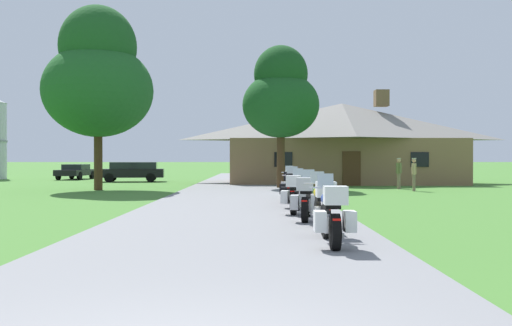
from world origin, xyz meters
The scene contains 16 objects.
ground_plane centered at (0.00, 20.00, 0.00)m, with size 500.00×500.00×0.00m, color #42752D.
asphalt_driveway centered at (0.00, 18.00, 0.03)m, with size 6.40×80.00×0.06m, color slate.
motorcycle_blue_nearest_to_camera centered at (1.98, 6.25, 0.61)m, with size 0.72×2.08×1.30m.
motorcycle_yellow_second_in_row centered at (2.04, 8.23, 0.62)m, with size 0.66×2.08×1.30m.
motorcycle_white_third_in_row centered at (1.89, 10.54, 0.61)m, with size 0.92×2.08×1.30m.
motorcycle_white_fourth_in_row centered at (1.74, 12.47, 0.61)m, with size 0.92×2.08×1.30m.
motorcycle_red_fifth_in_row centered at (1.78, 14.65, 0.61)m, with size 0.76×2.08×1.30m.
motorcycle_orange_sixth_in_row centered at (1.89, 16.91, 0.61)m, with size 0.92×2.08×1.30m.
motorcycle_white_farthest_in_row centered at (1.96, 18.69, 0.61)m, with size 0.75×2.08×1.30m.
stone_lodge centered at (6.40, 34.32, 2.77)m, with size 15.68×8.18×6.28m.
bystander_olive_shirt_near_lodge centered at (8.38, 26.89, 0.95)m, with size 0.37×0.49×1.69m.
bystander_tan_shirt_beside_signpost centered at (8.63, 24.82, 0.95)m, with size 0.30×0.54×1.69m.
tree_left_near centered at (-7.70, 25.80, 5.92)m, with size 5.75×5.75×9.69m.
tree_by_lodge_front centered at (1.96, 27.21, 5.09)m, with size 4.23×4.23×7.88m.
parked_black_suv_far_left centered at (-8.25, 36.48, 0.78)m, with size 4.79×2.39×1.40m.
parked_black_sedan_far_left centered at (-13.79, 41.26, 0.64)m, with size 2.16×4.33×1.20m.
Camera 1 is at (0.60, -4.14, 1.66)m, focal length 40.03 mm.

